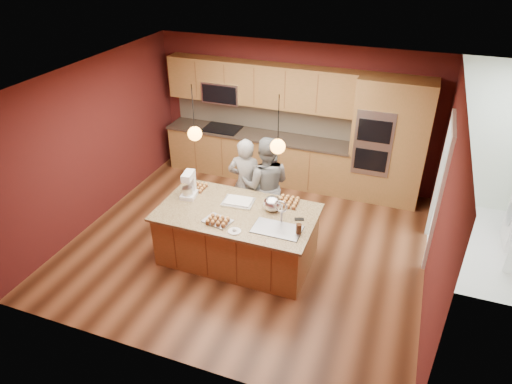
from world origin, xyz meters
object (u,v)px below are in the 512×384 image
at_px(island, 238,235).
at_px(person_right, 266,185).
at_px(person_left, 246,184).
at_px(stand_mixer, 189,186).
at_px(mixing_bowl, 273,204).

distance_m(island, person_right, 1.00).
distance_m(person_left, person_right, 0.36).
distance_m(stand_mixer, mixing_bowl, 1.34).
height_order(person_left, mixing_bowl, person_left).
relative_size(person_right, stand_mixer, 4.10).
xyz_separation_m(island, person_left, (-0.23, 0.91, 0.36)).
height_order(person_right, stand_mixer, person_right).
height_order(person_left, person_right, person_right).
height_order(island, stand_mixer, stand_mixer).
distance_m(island, person_left, 1.01).
bearing_deg(island, stand_mixer, 170.15).
bearing_deg(stand_mixer, person_right, 29.04).
bearing_deg(island, person_left, 104.49).
distance_m(person_right, stand_mixer, 1.26).
bearing_deg(mixing_bowl, person_right, 116.55).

